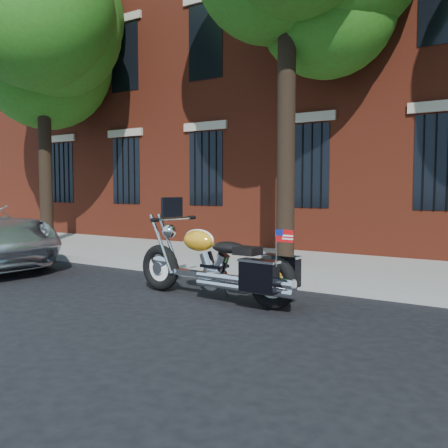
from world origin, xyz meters
The scene contains 6 objects.
ground centered at (0.00, 0.00, 0.00)m, with size 120.00×120.00×0.00m, color black.
curb centered at (0.00, 1.38, 0.07)m, with size 40.00×0.16×0.15m, color gray.
sidewalk centered at (0.00, 3.26, 0.07)m, with size 40.00×3.60×0.15m, color gray.
building centered at (0.00, 10.06, 6.00)m, with size 26.00×10.08×12.00m.
tree_left centered at (-7.08, 2.96, 6.18)m, with size 4.12×3.92×8.54m.
motorcycle centered at (0.91, -0.07, 0.51)m, with size 2.97×0.94×1.51m.
Camera 1 is at (4.97, -6.06, 1.64)m, focal length 40.00 mm.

